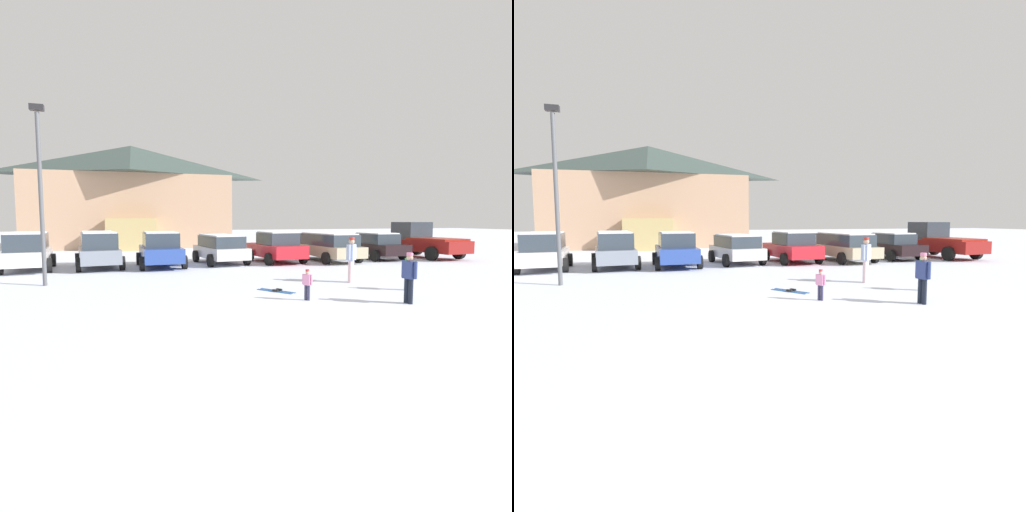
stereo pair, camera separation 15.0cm
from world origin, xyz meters
TOP-DOWN VIEW (x-y plane):
  - ground at (0.00, 0.00)m, footprint 160.00×160.00m
  - ski_lodge at (-4.31, 28.76)m, footprint 16.63×9.60m
  - parked_white_suv at (-9.05, 13.33)m, footprint 2.35×4.20m
  - parked_grey_wagon at (-6.06, 13.35)m, footprint 2.44×4.36m
  - parked_blue_hatchback at (-3.22, 12.83)m, footprint 2.23×4.07m
  - parked_silver_wagon at (-0.10, 13.45)m, footprint 2.52×4.28m
  - parked_red_sedan at (2.90, 13.15)m, footprint 2.47×4.15m
  - parked_beige_suv at (5.86, 12.86)m, footprint 2.46×4.89m
  - parked_black_sedan at (9.16, 13.22)m, footprint 2.30×4.33m
  - pickup_truck at (12.47, 13.28)m, footprint 2.72×5.52m
  - skier_child_in_pink_snowsuit at (0.15, 3.34)m, footprint 0.23×0.29m
  - skier_adult_in_blue_parka at (3.09, 5.84)m, footprint 0.50×0.44m
  - skier_child_in_red_jacket at (3.96, 3.87)m, footprint 0.24×0.36m
  - skier_teen_in_navy_coat at (2.62, 2.08)m, footprint 0.25×0.52m
  - pair_of_skis at (-0.19, 4.92)m, footprint 1.00×1.27m
  - lamp_post at (-7.51, 8.45)m, footprint 0.44×0.24m

SIDE VIEW (x-z plane):
  - ground at x=0.00m, z-range 0.00..0.00m
  - pair_of_skis at x=-0.19m, z-range -0.02..0.06m
  - skier_child_in_pink_snowsuit at x=0.15m, z-range 0.06..0.95m
  - skier_child_in_red_jacket at x=3.96m, z-range 0.07..1.12m
  - parked_black_sedan at x=9.16m, z-range 0.02..1.56m
  - skier_teen_in_navy_coat at x=2.62m, z-range 0.09..1.50m
  - parked_silver_wagon at x=-0.10m, z-range 0.07..1.60m
  - parked_red_sedan at x=2.90m, z-range 0.01..1.67m
  - parked_beige_suv at x=5.86m, z-range 0.07..1.64m
  - parked_blue_hatchback at x=-3.22m, z-range 0.00..1.72m
  - parked_white_suv at x=-9.05m, z-range 0.06..1.80m
  - parked_grey_wagon at x=-6.06m, z-range 0.06..1.80m
  - skier_adult_in_blue_parka at x=3.09m, z-range 0.11..1.78m
  - pickup_truck at x=12.47m, z-range -0.08..2.07m
  - lamp_post at x=-7.51m, z-range 0.35..6.52m
  - ski_lodge at x=-4.31m, z-range 0.06..8.54m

